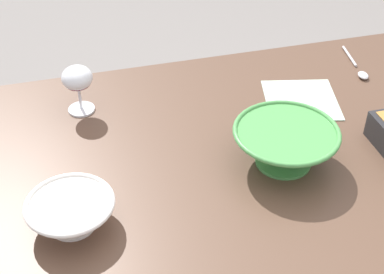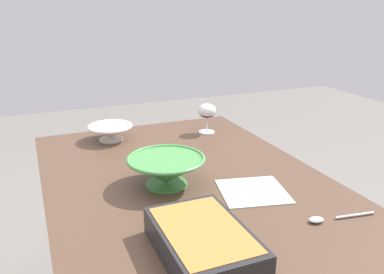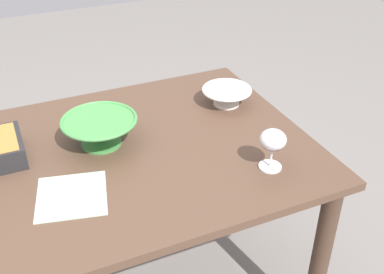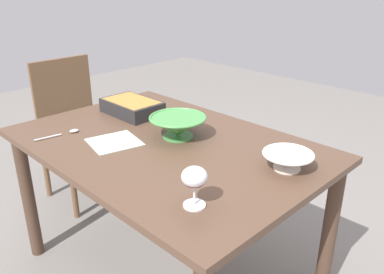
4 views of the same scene
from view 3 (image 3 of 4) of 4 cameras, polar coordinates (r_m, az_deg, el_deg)
The scene contains 5 objects.
dining_table at distance 1.67m, azimuth -9.77°, elevation -5.09°, with size 1.39×0.94×0.74m.
wine_glass at distance 1.50m, azimuth 9.70°, elevation -0.59°, with size 0.09×0.09×0.14m.
mixing_bowl at distance 1.65m, azimuth -11.09°, elevation 0.82°, with size 0.26×0.26×0.10m.
small_bowl at distance 1.88m, azimuth 4.19°, elevation 5.05°, with size 0.20×0.20×0.07m.
napkin at distance 1.46m, azimuth -14.30°, elevation -6.88°, with size 0.20×0.21×0.00m, color #B2CCB7.
Camera 3 is at (0.27, 1.31, 1.64)m, focal length 44.27 mm.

